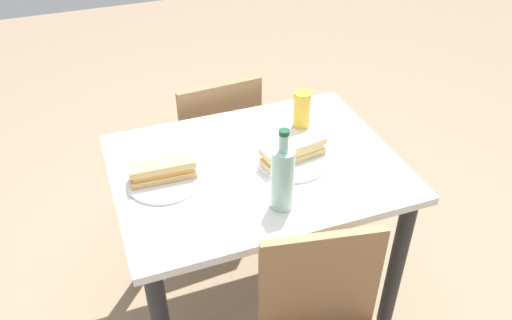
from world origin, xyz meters
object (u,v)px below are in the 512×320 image
(beer_glass, at_px, (302,109))
(plate_far, at_px, (164,180))
(knife_far, at_px, (158,169))
(water_bottle, at_px, (282,177))
(chair_far, at_px, (215,143))
(baguette_sandwich_far, at_px, (163,170))
(knife_near, at_px, (282,151))
(plate_near, at_px, (293,160))
(baguette_sandwich_near, at_px, (293,151))
(dining_table, at_px, (256,193))

(beer_glass, bearing_deg, plate_far, -164.39)
(knife_far, distance_m, water_bottle, 0.47)
(chair_far, relative_size, baguette_sandwich_far, 3.75)
(chair_far, distance_m, knife_near, 0.64)
(plate_near, relative_size, beer_glass, 1.71)
(baguette_sandwich_near, height_order, knife_near, baguette_sandwich_near)
(chair_far, xyz_separation_m, baguette_sandwich_far, (-0.34, -0.56, 0.33))
(baguette_sandwich_near, bearing_deg, plate_near, 0.00)
(plate_near, distance_m, baguette_sandwich_near, 0.04)
(plate_far, bearing_deg, plate_near, -6.10)
(baguette_sandwich_far, bearing_deg, plate_near, -6.10)
(chair_far, distance_m, plate_far, 0.72)
(dining_table, xyz_separation_m, knife_near, (0.11, 0.02, 0.15))
(baguette_sandwich_near, height_order, baguette_sandwich_far, same)
(plate_near, relative_size, knife_near, 1.43)
(knife_far, xyz_separation_m, beer_glass, (0.60, 0.11, 0.06))
(plate_far, bearing_deg, water_bottle, -37.67)
(plate_near, distance_m, plate_far, 0.46)
(chair_far, relative_size, knife_near, 4.73)
(dining_table, height_order, baguette_sandwich_far, baguette_sandwich_far)
(baguette_sandwich_near, relative_size, baguette_sandwich_far, 1.12)
(plate_near, distance_m, knife_near, 0.06)
(chair_far, relative_size, knife_far, 4.78)
(plate_far, bearing_deg, knife_near, 0.75)
(baguette_sandwich_near, xyz_separation_m, knife_far, (-0.47, 0.10, -0.03))
(plate_near, relative_size, baguette_sandwich_near, 1.02)
(dining_table, height_order, knife_far, knife_far)
(plate_near, height_order, plate_far, same)
(knife_near, distance_m, plate_far, 0.44)
(dining_table, bearing_deg, knife_far, 168.03)
(plate_near, xyz_separation_m, knife_near, (-0.02, 0.06, 0.01))
(baguette_sandwich_far, bearing_deg, plate_far, 90.00)
(dining_table, height_order, plate_far, plate_far)
(chair_far, xyz_separation_m, plate_near, (0.12, -0.61, 0.29))
(dining_table, height_order, baguette_sandwich_near, baguette_sandwich_near)
(knife_far, height_order, beer_glass, beer_glass)
(baguette_sandwich_near, xyz_separation_m, knife_near, (-0.02, 0.06, -0.03))
(baguette_sandwich_near, bearing_deg, plate_far, 173.90)
(knife_far, bearing_deg, baguette_sandwich_near, -12.52)
(chair_far, height_order, baguette_sandwich_far, baguette_sandwich_far)
(dining_table, relative_size, knife_far, 5.73)
(baguette_sandwich_far, height_order, water_bottle, water_bottle)
(beer_glass, bearing_deg, knife_near, -133.30)
(dining_table, height_order, plate_near, plate_near)
(plate_far, distance_m, baguette_sandwich_far, 0.04)
(chair_far, height_order, water_bottle, water_bottle)
(dining_table, distance_m, baguette_sandwich_near, 0.23)
(dining_table, relative_size, baguette_sandwich_far, 4.49)
(dining_table, distance_m, chair_far, 0.60)
(plate_far, height_order, knife_far, knife_far)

